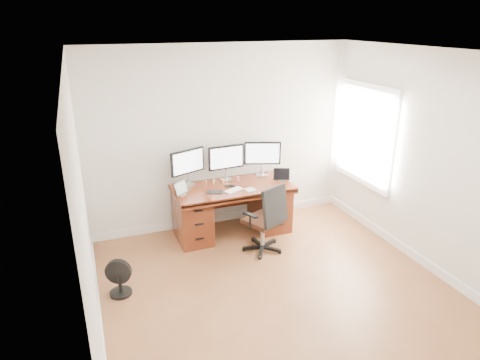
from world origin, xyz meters
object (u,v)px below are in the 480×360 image
object	(u,v)px
office_chair	(265,230)
floor_fan	(119,278)
desk	(232,207)
keyboard	(234,190)
monitor_center	(226,158)

from	to	relation	value
office_chair	floor_fan	distance (m)	2.00
floor_fan	office_chair	bearing A→B (deg)	32.07
desk	office_chair	bearing A→B (deg)	-71.27
office_chair	floor_fan	world-z (taller)	office_chair
office_chair	keyboard	world-z (taller)	office_chair
floor_fan	keyboard	bearing A→B (deg)	48.22
floor_fan	monitor_center	distance (m)	2.30
monitor_center	keyboard	distance (m)	0.55
desk	office_chair	xyz separation A→B (m)	(0.23, -0.68, -0.08)
keyboard	office_chair	bearing A→B (deg)	-83.29
office_chair	keyboard	xyz separation A→B (m)	(-0.28, 0.48, 0.44)
floor_fan	monitor_center	bearing A→B (deg)	58.42
office_chair	floor_fan	xyz separation A→B (m)	(-1.97, -0.31, -0.11)
floor_fan	monitor_center	world-z (taller)	monitor_center
desk	monitor_center	size ratio (longest dim) A/B	3.08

